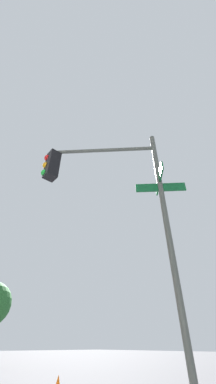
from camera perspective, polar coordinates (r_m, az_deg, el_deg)
The scene contains 1 object.
traffic_signal_near at distance 4.95m, azimuth -0.12°, elevation 0.57°, with size 2.41×2.43×5.64m.
Camera 1 is at (-8.82, -3.78, 1.10)m, focal length 20.52 mm.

